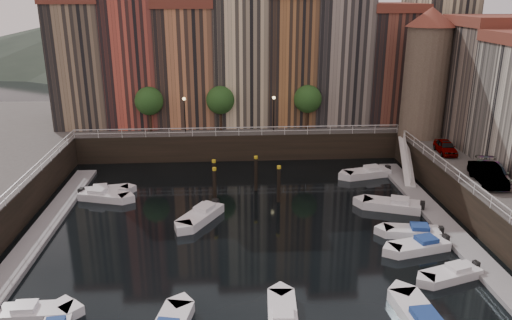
{
  "coord_description": "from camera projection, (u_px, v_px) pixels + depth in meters",
  "views": [
    {
      "loc": [
        -1.46,
        -37.65,
        18.12
      ],
      "look_at": [
        1.16,
        4.0,
        4.12
      ],
      "focal_mm": 35.0,
      "sensor_mm": 36.0,
      "label": 1
    }
  ],
  "objects": [
    {
      "name": "ground",
      "position": [
        245.0,
        222.0,
        41.47
      ],
      "size": [
        200.0,
        200.0,
        0.0
      ],
      "primitive_type": "plane",
      "color": "black",
      "rests_on": "ground"
    },
    {
      "name": "quay_far",
      "position": [
        237.0,
        126.0,
        65.6
      ],
      "size": [
        80.0,
        20.0,
        3.0
      ],
      "primitive_type": "cube",
      "color": "black",
      "rests_on": "ground"
    },
    {
      "name": "dock_left",
      "position": [
        42.0,
        232.0,
        39.5
      ],
      "size": [
        2.0,
        28.0,
        0.35
      ],
      "primitive_type": "cube",
      "color": "gray",
      "rests_on": "ground"
    },
    {
      "name": "dock_right",
      "position": [
        440.0,
        220.0,
        41.44
      ],
      "size": [
        2.0,
        28.0,
        0.35
      ],
      "primitive_type": "cube",
      "color": "gray",
      "rests_on": "ground"
    },
    {
      "name": "mountains",
      "position": [
        235.0,
        30.0,
        143.14
      ],
      "size": [
        145.0,
        100.0,
        18.0
      ],
      "color": "#2D382D",
      "rests_on": "ground"
    },
    {
      "name": "far_terrace",
      "position": [
        264.0,
        55.0,
        60.42
      ],
      "size": [
        48.7,
        10.3,
        17.5
      ],
      "color": "#866F55",
      "rests_on": "quay_far"
    },
    {
      "name": "corner_tower",
      "position": [
        426.0,
        71.0,
        53.14
      ],
      "size": [
        5.2,
        5.2,
        13.8
      ],
      "color": "#6B5B4C",
      "rests_on": "quay_right"
    },
    {
      "name": "promenade_trees",
      "position": [
        226.0,
        100.0,
        56.52
      ],
      "size": [
        21.2,
        3.2,
        5.2
      ],
      "color": "black",
      "rests_on": "quay_far"
    },
    {
      "name": "street_lamps",
      "position": [
        229.0,
        108.0,
        55.81
      ],
      "size": [
        10.36,
        0.36,
        4.18
      ],
      "color": "black",
      "rests_on": "quay_far"
    },
    {
      "name": "railings",
      "position": [
        243.0,
        161.0,
        44.89
      ],
      "size": [
        36.08,
        34.04,
        0.52
      ],
      "color": "white",
      "rests_on": "ground"
    },
    {
      "name": "gangway",
      "position": [
        407.0,
        159.0,
        51.34
      ],
      "size": [
        2.78,
        8.32,
        3.73
      ],
      "color": "white",
      "rests_on": "ground"
    },
    {
      "name": "mooring_pilings",
      "position": [
        241.0,
        181.0,
        46.01
      ],
      "size": [
        6.21,
        3.39,
        3.78
      ],
      "color": "black",
      "rests_on": "ground"
    },
    {
      "name": "boat_left_0",
      "position": [
        34.0,
        312.0,
        29.23
      ],
      "size": [
        4.36,
        1.69,
        1.0
      ],
      "rotation": [
        0.0,
        0.0,
        0.03
      ],
      "color": "silver",
      "rests_on": "ground"
    },
    {
      "name": "boat_left_3",
      "position": [
        103.0,
        196.0,
        45.96
      ],
      "size": [
        4.88,
        2.92,
        1.09
      ],
      "rotation": [
        0.0,
        0.0,
        -0.29
      ],
      "color": "silver",
      "rests_on": "ground"
    },
    {
      "name": "boat_left_4",
      "position": [
        105.0,
        191.0,
        47.24
      ],
      "size": [
        4.4,
        2.28,
        0.99
      ],
      "rotation": [
        0.0,
        0.0,
        0.19
      ],
      "color": "silver",
      "rests_on": "ground"
    },
    {
      "name": "boat_right_0",
      "position": [
        452.0,
        274.0,
        33.24
      ],
      "size": [
        4.45,
        2.78,
        1.0
      ],
      "rotation": [
        0.0,
        0.0,
        3.46
      ],
      "color": "silver",
      "rests_on": "ground"
    },
    {
      "name": "boat_right_1",
      "position": [
        420.0,
        246.0,
        36.88
      ],
      "size": [
        4.84,
        2.73,
        1.08
      ],
      "rotation": [
        0.0,
        0.0,
        3.38
      ],
      "color": "silver",
      "rests_on": "ground"
    },
    {
      "name": "boat_right_2",
      "position": [
        413.0,
        232.0,
        39.11
      ],
      "size": [
        4.6,
        2.32,
        1.03
      ],
      "rotation": [
        0.0,
        0.0,
        2.97
      ],
      "color": "silver",
      "rests_on": "ground"
    },
    {
      "name": "boat_right_3",
      "position": [
        393.0,
        205.0,
        43.89
      ],
      "size": [
        5.3,
        3.46,
        1.2
      ],
      "rotation": [
        0.0,
        0.0,
        2.79
      ],
      "color": "silver",
      "rests_on": "ground"
    },
    {
      "name": "boat_right_4",
      "position": [
        368.0,
        173.0,
        51.78
      ],
      "size": [
        5.16,
        2.91,
        1.15
      ],
      "rotation": [
        0.0,
        0.0,
        3.39
      ],
      "color": "silver",
      "rests_on": "ground"
    },
    {
      "name": "boat_near_2",
      "position": [
        282.0,
        315.0,
        28.95
      ],
      "size": [
        1.96,
        4.68,
        1.06
      ],
      "rotation": [
        0.0,
        0.0,
        1.5
      ],
      "color": "silver",
      "rests_on": "ground"
    },
    {
      "name": "boat_near_3",
      "position": [
        421.0,
        318.0,
        28.6
      ],
      "size": [
        2.3,
        5.35,
        1.21
      ],
      "rotation": [
        0.0,
        0.0,
        1.65
      ],
      "color": "silver",
      "rests_on": "ground"
    },
    {
      "name": "car_a",
      "position": [
        445.0,
        148.0,
        49.05
      ],
      "size": [
        1.92,
        3.97,
        1.3
      ],
      "primitive_type": "imported",
      "rotation": [
        0.0,
        0.0,
        -0.1
      ],
      "color": "gray",
      "rests_on": "quay_right"
    },
    {
      "name": "car_b",
      "position": [
        488.0,
        175.0,
        41.28
      ],
      "size": [
        2.22,
        5.03,
        1.61
      ],
      "primitive_type": "imported",
      "rotation": [
        0.0,
        0.0,
        -0.11
      ],
      "color": "gray",
      "rests_on": "quay_right"
    },
    {
      "name": "car_c",
      "position": [
        493.0,
        174.0,
        41.6
      ],
      "size": [
        3.31,
        5.59,
        1.52
      ],
      "primitive_type": "imported",
      "rotation": [
        0.0,
        0.0,
        -0.24
      ],
      "color": "gray",
      "rests_on": "quay_right"
    },
    {
      "name": "boat_extra_160",
      "position": [
        201.0,
        215.0,
        41.84
      ],
      "size": [
        4.05,
        5.1,
        1.18
      ],
      "rotation": [
        0.0,
        0.0,
        4.18
      ],
      "color": "silver",
      "rests_on": "ground"
    }
  ]
}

